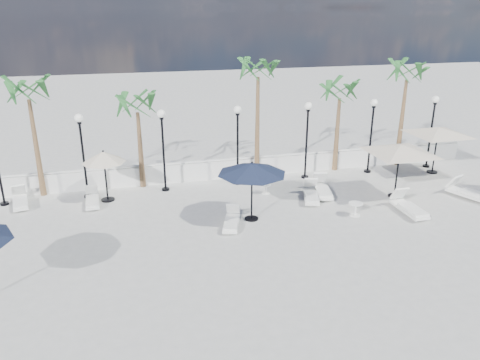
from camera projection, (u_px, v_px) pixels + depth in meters
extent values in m
plane|color=#A4A49F|center=(281.00, 245.00, 16.93)|extent=(100.00, 100.00, 0.00)
cube|color=silver|center=(233.00, 169.00, 23.60)|extent=(26.00, 0.30, 0.90)
cube|color=silver|center=(233.00, 159.00, 23.42)|extent=(26.00, 0.12, 0.08)
cylinder|color=black|center=(5.00, 204.00, 20.40)|extent=(0.36, 0.36, 0.10)
cylinder|color=black|center=(88.00, 196.00, 21.21)|extent=(0.36, 0.36, 0.10)
cylinder|color=black|center=(84.00, 160.00, 20.62)|extent=(0.10, 0.10, 3.50)
cylinder|color=black|center=(79.00, 123.00, 20.03)|extent=(0.18, 0.18, 0.10)
sphere|color=white|center=(79.00, 118.00, 19.96)|extent=(0.36, 0.36, 0.36)
cylinder|color=black|center=(166.00, 189.00, 22.02)|extent=(0.36, 0.36, 0.10)
cylinder|color=black|center=(164.00, 155.00, 21.43)|extent=(0.10, 0.10, 3.50)
cylinder|color=black|center=(162.00, 118.00, 20.84)|extent=(0.18, 0.18, 0.10)
sphere|color=white|center=(161.00, 114.00, 20.77)|extent=(0.36, 0.36, 0.36)
cylinder|color=black|center=(238.00, 183.00, 22.83)|extent=(0.36, 0.36, 0.10)
cylinder|color=black|center=(238.00, 149.00, 22.24)|extent=(0.10, 0.10, 3.50)
cylinder|color=black|center=(238.00, 114.00, 21.65)|extent=(0.18, 0.18, 0.10)
sphere|color=white|center=(238.00, 110.00, 21.58)|extent=(0.36, 0.36, 0.36)
cylinder|color=black|center=(305.00, 177.00, 23.64)|extent=(0.36, 0.36, 0.10)
cylinder|color=black|center=(306.00, 144.00, 23.05)|extent=(0.10, 0.10, 3.50)
cylinder|color=black|center=(308.00, 110.00, 22.46)|extent=(0.18, 0.18, 0.10)
sphere|color=white|center=(308.00, 106.00, 22.38)|extent=(0.36, 0.36, 0.36)
cylinder|color=black|center=(367.00, 171.00, 24.44)|extent=(0.36, 0.36, 0.10)
cylinder|color=black|center=(371.00, 140.00, 23.85)|extent=(0.10, 0.10, 3.50)
cylinder|color=black|center=(374.00, 107.00, 23.27)|extent=(0.18, 0.18, 0.10)
sphere|color=white|center=(374.00, 103.00, 23.19)|extent=(0.36, 0.36, 0.36)
cylinder|color=black|center=(426.00, 166.00, 25.25)|extent=(0.36, 0.36, 0.10)
cylinder|color=black|center=(430.00, 135.00, 24.66)|extent=(0.10, 0.10, 3.50)
cylinder|color=black|center=(435.00, 103.00, 24.07)|extent=(0.18, 0.18, 0.10)
sphere|color=white|center=(436.00, 99.00, 24.00)|extent=(0.36, 0.36, 0.36)
cone|color=brown|center=(37.00, 149.00, 20.73)|extent=(0.28, 0.28, 4.40)
cone|color=brown|center=(141.00, 150.00, 21.91)|extent=(0.28, 0.28, 3.60)
cone|color=brown|center=(257.00, 129.00, 22.98)|extent=(0.28, 0.28, 5.00)
cone|color=brown|center=(337.00, 135.00, 24.18)|extent=(0.28, 0.28, 3.80)
cone|color=brown|center=(401.00, 123.00, 24.90)|extent=(0.28, 0.28, 4.60)
cube|color=silver|center=(20.00, 203.00, 20.26)|extent=(0.93, 1.86, 0.10)
cube|color=silver|center=(20.00, 202.00, 20.02)|extent=(0.78, 1.29, 0.10)
cube|color=silver|center=(18.00, 190.00, 20.74)|extent=(0.63, 0.52, 0.56)
cube|color=silver|center=(92.00, 202.00, 20.35)|extent=(0.64, 1.70, 0.09)
cube|color=silver|center=(92.00, 202.00, 20.12)|extent=(0.58, 1.15, 0.09)
cube|color=silver|center=(91.00, 189.00, 20.85)|extent=(0.54, 0.42, 0.52)
cube|color=silver|center=(311.00, 197.00, 20.89)|extent=(1.20, 1.97, 0.10)
cube|color=silver|center=(312.00, 196.00, 20.62)|extent=(0.96, 1.38, 0.10)
cube|color=silver|center=(311.00, 183.00, 21.47)|extent=(0.70, 0.61, 0.58)
cube|color=silver|center=(322.00, 191.00, 21.46)|extent=(1.10, 2.08, 0.11)
cube|color=silver|center=(323.00, 191.00, 21.17)|extent=(0.91, 1.45, 0.11)
cube|color=silver|center=(320.00, 177.00, 22.08)|extent=(0.71, 0.60, 0.62)
cube|color=silver|center=(232.00, 223.00, 18.33)|extent=(1.07, 1.78, 0.09)
cube|color=silver|center=(231.00, 224.00, 18.09)|extent=(0.86, 1.25, 0.09)
cube|color=silver|center=(233.00, 208.00, 18.86)|extent=(0.63, 0.55, 0.53)
cube|color=silver|center=(470.00, 195.00, 21.03)|extent=(1.41, 2.18, 0.11)
cube|color=silver|center=(477.00, 194.00, 20.77)|extent=(1.12, 1.54, 0.11)
cube|color=silver|center=(454.00, 181.00, 21.52)|extent=(0.78, 0.70, 0.65)
cube|color=silver|center=(409.00, 209.00, 19.52)|extent=(0.70, 2.03, 0.11)
cube|color=silver|center=(413.00, 209.00, 19.23)|extent=(0.65, 1.37, 0.11)
cube|color=silver|center=(399.00, 193.00, 20.13)|extent=(0.64, 0.49, 0.63)
cylinder|color=silver|center=(266.00, 193.00, 21.62)|extent=(0.37, 0.37, 0.03)
cylinder|color=silver|center=(266.00, 189.00, 21.55)|extent=(0.05, 0.05, 0.44)
cylinder|color=silver|center=(266.00, 185.00, 21.47)|extent=(0.47, 0.47, 0.03)
cylinder|color=silver|center=(355.00, 215.00, 19.34)|extent=(0.45, 0.45, 0.03)
cylinder|color=silver|center=(355.00, 210.00, 19.25)|extent=(0.07, 0.07, 0.53)
cylinder|color=silver|center=(356.00, 203.00, 19.15)|extent=(0.58, 0.58, 0.03)
cylinder|color=black|center=(252.00, 219.00, 19.00)|extent=(0.55, 0.55, 0.06)
cylinder|color=black|center=(252.00, 192.00, 18.60)|extent=(0.07, 0.07, 2.36)
cone|color=black|center=(252.00, 168.00, 18.26)|extent=(2.76, 2.76, 0.44)
sphere|color=black|center=(252.00, 162.00, 18.17)|extent=(0.08, 0.08, 0.08)
cylinder|color=black|center=(432.00, 172.00, 24.39)|extent=(0.54, 0.54, 0.06)
cylinder|color=black|center=(435.00, 151.00, 23.98)|extent=(0.07, 0.07, 2.39)
pyramid|color=#BBA994|center=(439.00, 127.00, 23.56)|extent=(5.29, 5.29, 0.36)
cylinder|color=black|center=(394.00, 196.00, 21.28)|extent=(0.56, 0.56, 0.06)
cylinder|color=black|center=(397.00, 171.00, 20.87)|extent=(0.08, 0.08, 2.43)
pyramid|color=#BBA994|center=(401.00, 145.00, 20.44)|extent=(5.28, 5.28, 0.38)
cylinder|color=black|center=(108.00, 200.00, 20.87)|extent=(0.59, 0.59, 0.06)
cylinder|color=black|center=(106.00, 177.00, 20.50)|extent=(0.07, 0.07, 2.21)
cone|color=#BBA994|center=(104.00, 157.00, 20.18)|extent=(1.90, 1.90, 0.47)
sphere|color=black|center=(103.00, 151.00, 20.09)|extent=(0.08, 0.08, 0.08)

